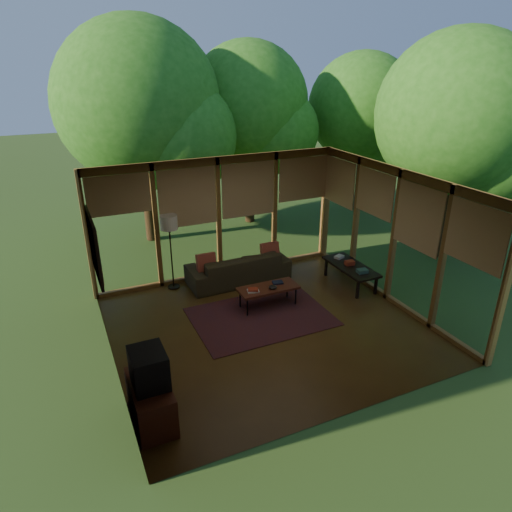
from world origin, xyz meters
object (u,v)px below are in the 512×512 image
sofa (238,268)px  floor_lamp (169,226)px  media_cabinet (151,402)px  side_console (351,267)px  television (149,368)px  coffee_table (268,289)px

sofa → floor_lamp: bearing=-12.4°
media_cabinet → side_console: (4.87, 2.29, 0.11)m
television → coffee_table: 3.57m
television → coffee_table: television is taller
coffee_table → side_console: side_console is taller
coffee_table → side_console: bearing=3.4°
media_cabinet → side_console: 5.38m
media_cabinet → floor_lamp: floor_lamp is taller
coffee_table → side_console: 2.05m
sofa → media_cabinet: sofa is taller
media_cabinet → coffee_table: bearing=37.6°
media_cabinet → coffee_table: 3.56m
sofa → television: 4.42m
media_cabinet → side_console: media_cabinet is taller
sofa → side_console: 2.46m
sofa → side_console: size_ratio=1.60×
television → media_cabinet: bearing=180.0°
media_cabinet → floor_lamp: (1.31, 3.75, 1.11)m
media_cabinet → coffee_table: (2.82, 2.17, 0.09)m
side_console → television: bearing=-154.7°
television → floor_lamp: (1.29, 3.75, 0.56)m
television → side_console: television is taller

